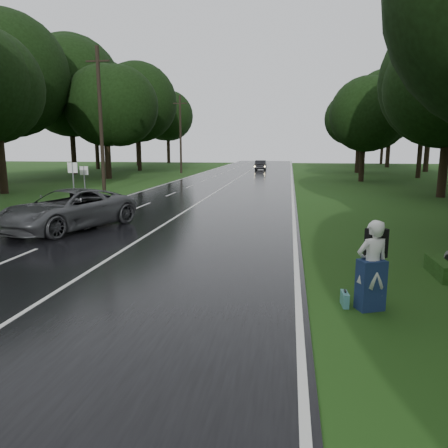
% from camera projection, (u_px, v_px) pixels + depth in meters
% --- Properties ---
extents(ground, '(160.00, 160.00, 0.00)m').
position_uv_depth(ground, '(70.00, 285.00, 10.82)').
color(ground, '#1E4013').
rests_on(ground, ground).
extents(road, '(12.00, 140.00, 0.04)m').
position_uv_depth(road, '(211.00, 195.00, 30.25)').
color(road, black).
rests_on(road, ground).
extents(lane_center, '(0.12, 140.00, 0.01)m').
position_uv_depth(lane_center, '(211.00, 195.00, 30.24)').
color(lane_center, silver).
rests_on(lane_center, road).
extents(grey_car, '(4.71, 6.63, 1.68)m').
position_uv_depth(grey_car, '(68.00, 209.00, 17.76)').
color(grey_car, '#414345').
rests_on(grey_car, road).
extents(far_car, '(1.52, 4.30, 1.41)m').
position_uv_depth(far_car, '(261.00, 165.00, 61.12)').
color(far_car, black).
rests_on(far_car, road).
extents(hitchhiker, '(0.85, 0.82, 1.99)m').
position_uv_depth(hitchhiker, '(372.00, 268.00, 9.06)').
color(hitchhiker, silver).
rests_on(hitchhiker, ground).
extents(suitcase, '(0.15, 0.45, 0.32)m').
position_uv_depth(suitcase, '(345.00, 299.00, 9.38)').
color(suitcase, teal).
rests_on(suitcase, ground).
extents(utility_pole_mid, '(1.80, 0.28, 10.66)m').
position_uv_depth(utility_pole_mid, '(104.00, 192.00, 32.27)').
color(utility_pole_mid, black).
rests_on(utility_pole_mid, ground).
extents(utility_pole_far, '(1.80, 0.28, 9.83)m').
position_uv_depth(utility_pole_far, '(181.00, 173.00, 55.06)').
color(utility_pole_far, black).
rests_on(utility_pole_far, ground).
extents(road_sign_a, '(0.61, 0.10, 2.56)m').
position_uv_depth(road_sign_a, '(75.00, 205.00, 25.28)').
color(road_sign_a, white).
rests_on(road_sign_a, ground).
extents(road_sign_b, '(0.54, 0.10, 2.27)m').
position_uv_depth(road_sign_b, '(86.00, 202.00, 26.63)').
color(road_sign_b, white).
rests_on(road_sign_b, ground).
extents(tree_left_d, '(8.86, 8.86, 13.85)m').
position_uv_depth(tree_left_d, '(5.00, 194.00, 31.49)').
color(tree_left_d, black).
rests_on(tree_left_d, ground).
extents(tree_left_e, '(8.63, 8.63, 13.49)m').
position_uv_depth(tree_left_e, '(109.00, 179.00, 45.67)').
color(tree_left_e, black).
rests_on(tree_left_e, ground).
extents(tree_left_f, '(10.37, 10.37, 16.20)m').
position_uv_depth(tree_left_f, '(140.00, 171.00, 60.40)').
color(tree_left_f, black).
rests_on(tree_left_f, ground).
extents(tree_right_d, '(8.60, 8.60, 13.44)m').
position_uv_depth(tree_right_d, '(440.00, 197.00, 29.24)').
color(tree_right_d, black).
rests_on(tree_right_d, ground).
extents(tree_right_e, '(7.31, 7.31, 11.42)m').
position_uv_depth(tree_right_e, '(361.00, 181.00, 42.25)').
color(tree_right_e, black).
rests_on(tree_right_e, ground).
extents(tree_right_f, '(8.50, 8.50, 13.28)m').
position_uv_depth(tree_right_f, '(357.00, 173.00, 55.85)').
color(tree_right_f, black).
rests_on(tree_right_f, ground).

